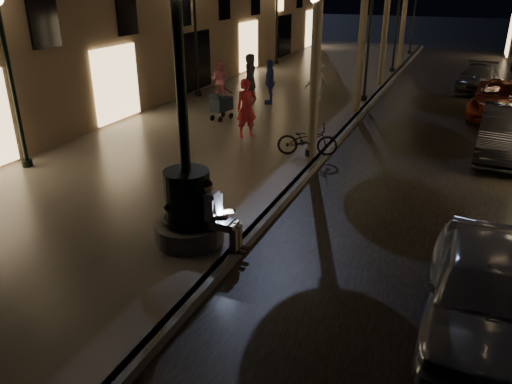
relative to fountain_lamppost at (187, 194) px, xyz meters
The scene contains 24 objects.
ground 13.09m from the fountain_lamppost, 85.60° to the left, with size 120.00×120.00×0.00m, color black.
cobble_lane 13.65m from the fountain_lamppost, 72.90° to the left, with size 6.00×45.00×0.02m, color black.
promenade 13.39m from the fountain_lamppost, 102.99° to the left, with size 8.00×45.00×0.20m, color #67615B.
curb_strip 13.09m from the fountain_lamppost, 85.60° to the left, with size 0.25×45.00×0.20m, color #59595B.
fountain_lamppost is the anchor object (origin of this frame).
seated_man_laptop 0.67m from the fountain_lamppost, ahead, with size 1.03×0.35×1.39m.
lamp_curb_a 6.37m from the fountain_lamppost, 83.35° to the left, with size 0.36×0.36×4.81m.
lamp_curb_b 14.16m from the fountain_lamppost, 87.14° to the left, with size 0.36×0.36×4.81m.
lamp_curb_c 22.10m from the fountain_lamppost, 88.18° to the left, with size 0.36×0.36×4.81m.
lamp_curb_d 30.08m from the fountain_lamppost, 88.66° to the left, with size 0.36×0.36×4.81m.
lamp_left_a 7.00m from the fountain_lamppost, 162.65° to the left, with size 0.36×0.36×4.81m.
lamp_left_b 13.75m from the fountain_lamppost, 118.07° to the left, with size 0.36×0.36×4.81m.
lamp_left_c 23.00m from the fountain_lamppost, 106.22° to the left, with size 0.36×0.36×4.81m.
stroller 9.41m from the fountain_lamppost, 112.44° to the left, with size 0.65×1.16×1.17m.
car_front 5.47m from the fountain_lamppost, ahead, with size 1.65×4.10×1.40m, color #9CA0A3.
car_second 10.72m from the fountain_lamppost, 55.10° to the left, with size 1.60×4.58×1.51m, color black.
car_third 15.43m from the fountain_lamppost, 66.43° to the left, with size 2.28×4.94×1.37m, color maroon.
car_rear 19.86m from the fountain_lamppost, 74.76° to the left, with size 1.70×4.19×1.21m, color #303136.
pedestrian_red 7.29m from the fountain_lamppost, 104.55° to the left, with size 0.70×0.46×1.93m, color #B52429.
pedestrian_pink 12.94m from the fountain_lamppost, 113.80° to the left, with size 0.80×0.62×1.65m, color pink.
pedestrian_white 13.24m from the fountain_lamppost, 95.26° to the left, with size 1.11×0.64×1.71m, color silver.
pedestrian_blue 12.23m from the fountain_lamppost, 103.67° to the left, with size 1.07×0.45×1.83m, color navy.
pedestrian_dark 14.87m from the fountain_lamppost, 108.59° to the left, with size 0.83×0.54×1.70m, color #2D2D31.
bicycle 6.08m from the fountain_lamppost, 84.32° to the left, with size 0.62×1.79×0.94m, color black.
Camera 1 is at (3.71, -5.75, 5.10)m, focal length 35.00 mm.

